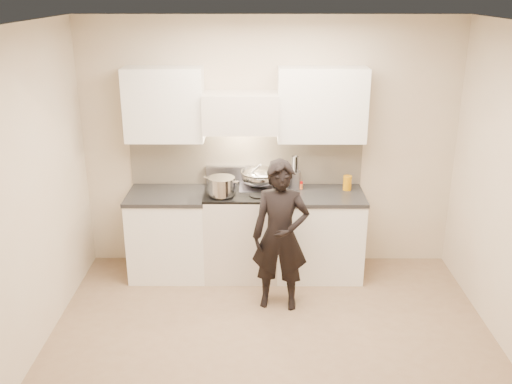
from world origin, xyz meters
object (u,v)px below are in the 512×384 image
stove (241,232)px  person (280,236)px  counter_right (319,233)px  utensil_crock (295,179)px  wok (260,176)px

stove → person: bearing=-60.3°
counter_right → utensil_crock: utensil_crock is taller
utensil_crock → person: (-0.18, -0.84, -0.29)m
counter_right → wok: wok is taller
utensil_crock → person: bearing=-102.0°
stove → wok: size_ratio=1.91×
stove → counter_right: bearing=0.0°
counter_right → utensil_crock: size_ratio=2.58×
wok → utensil_crock: 0.37m
counter_right → wok: (-0.63, 0.12, 0.61)m
utensil_crock → counter_right: bearing=-30.9°
person → wok: bearing=110.3°
counter_right → stove: bearing=-180.0°
wok → utensil_crock: (0.37, 0.04, -0.04)m
stove → person: size_ratio=0.65×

